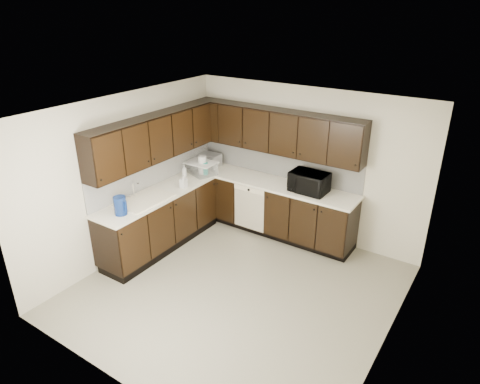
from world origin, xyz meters
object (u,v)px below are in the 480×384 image
sink (144,204)px  toaster_oven (210,160)px  blue_pitcher (120,206)px  microwave (309,182)px  storage_bin (201,168)px

sink → toaster_oven: bearing=92.2°
blue_pitcher → microwave: bearing=69.3°
blue_pitcher → toaster_oven: bearing=113.2°
sink → storage_bin: bearing=88.8°
storage_bin → toaster_oven: bearing=104.5°
sink → storage_bin: 1.37m
toaster_oven → storage_bin: (0.10, -0.37, -0.02)m
toaster_oven → sink: bearing=-89.0°
storage_bin → microwave: bearing=9.2°
sink → toaster_oven: size_ratio=2.27×
microwave → sink: bearing=-137.9°
storage_bin → blue_pitcher: size_ratio=1.87×
storage_bin → blue_pitcher: 1.86m
microwave → toaster_oven: bearing=179.1°
sink → blue_pitcher: blue_pitcher is taller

